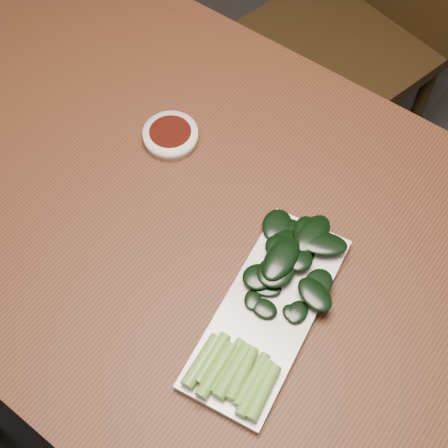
# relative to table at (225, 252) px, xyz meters

# --- Properties ---
(ground) EXTENTS (6.00, 6.00, 0.00)m
(ground) POSITION_rel_table_xyz_m (0.00, 0.00, -0.68)
(ground) COLOR #2E2B2B
(ground) RESTS_ON ground
(table) EXTENTS (1.40, 0.80, 0.75)m
(table) POSITION_rel_table_xyz_m (0.00, 0.00, 0.00)
(table) COLOR #402012
(table) RESTS_ON ground
(chair_far) EXTENTS (0.55, 0.55, 0.89)m
(chair_far) POSITION_rel_table_xyz_m (-0.21, 0.84, -0.19)
(chair_far) COLOR black
(chair_far) RESTS_ON ground
(sauce_bowl) EXTENTS (0.09, 0.09, 0.02)m
(sauce_bowl) POSITION_rel_table_xyz_m (-0.18, 0.09, 0.08)
(sauce_bowl) COLOR silver
(sauce_bowl) RESTS_ON table
(serving_plate) EXTENTS (0.18, 0.34, 0.01)m
(serving_plate) POSITION_rel_table_xyz_m (0.14, -0.08, 0.08)
(serving_plate) COLOR silver
(serving_plate) RESTS_ON table
(gai_lan) EXTENTS (0.18, 0.34, 0.03)m
(gai_lan) POSITION_rel_table_xyz_m (0.13, -0.06, 0.10)
(gai_lan) COLOR #5C8F31
(gai_lan) RESTS_ON serving_plate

